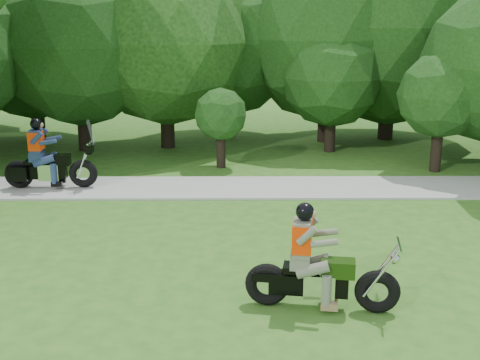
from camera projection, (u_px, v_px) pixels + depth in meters
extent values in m
plane|color=#2E621C|center=(314.00, 340.00, 8.55)|extent=(100.00, 100.00, 0.00)
cube|color=#979792|center=(277.00, 188.00, 16.28)|extent=(60.00, 2.20, 0.06)
cylinder|color=black|center=(221.00, 149.00, 18.50)|extent=(0.28, 0.28, 1.14)
sphere|color=#18340F|center=(221.00, 114.00, 18.22)|extent=(1.62, 1.62, 1.62)
cylinder|color=black|center=(38.00, 116.00, 22.81)|extent=(0.50, 0.50, 1.80)
sphere|color=#18340F|center=(31.00, 40.00, 22.09)|extent=(5.94, 5.94, 5.94)
cylinder|color=black|center=(436.00, 148.00, 17.97)|extent=(0.33, 0.33, 1.47)
sphere|color=#18340F|center=(441.00, 95.00, 17.57)|extent=(2.55, 2.55, 2.55)
cylinder|color=black|center=(325.00, 118.00, 22.44)|extent=(0.50, 0.50, 1.80)
sphere|color=#18340F|center=(327.00, 39.00, 21.70)|extent=(6.08, 6.08, 6.08)
cylinder|color=black|center=(386.00, 116.00, 22.93)|extent=(0.57, 0.57, 1.80)
sphere|color=#18340F|center=(392.00, 27.00, 22.09)|extent=(7.31, 7.31, 7.31)
cylinder|color=black|center=(330.00, 131.00, 20.73)|extent=(0.37, 0.37, 1.45)
sphere|color=#18340F|center=(332.00, 77.00, 20.26)|extent=(3.43, 3.43, 3.43)
cylinder|color=black|center=(228.00, 114.00, 23.39)|extent=(0.48, 0.48, 1.80)
sphere|color=#18340F|center=(228.00, 42.00, 22.69)|extent=(5.61, 5.61, 5.61)
cylinder|color=black|center=(167.00, 122.00, 21.38)|extent=(0.49, 0.49, 1.80)
sphere|color=#153D11|center=(165.00, 42.00, 20.67)|extent=(5.80, 5.80, 5.80)
cylinder|color=black|center=(85.00, 125.00, 20.91)|extent=(0.48, 0.48, 1.80)
sphere|color=#18340F|center=(79.00, 46.00, 20.22)|extent=(5.53, 5.53, 5.53)
torus|color=black|center=(267.00, 284.00, 9.54)|extent=(0.73, 0.31, 0.71)
torus|color=black|center=(377.00, 292.00, 9.29)|extent=(0.73, 0.31, 0.71)
cube|color=black|center=(308.00, 284.00, 9.43)|extent=(1.26, 0.44, 0.32)
cube|color=silver|center=(319.00, 285.00, 9.40)|extent=(0.53, 0.42, 0.40)
cube|color=black|center=(338.00, 268.00, 9.29)|extent=(0.57, 0.38, 0.26)
cube|color=black|center=(300.00, 268.00, 9.38)|extent=(0.57, 0.40, 0.10)
cylinder|color=silver|center=(381.00, 271.00, 9.19)|extent=(0.55, 0.13, 0.84)
cylinder|color=silver|center=(399.00, 245.00, 9.04)|extent=(0.14, 0.64, 0.04)
cube|color=#5A5F4D|center=(300.00, 260.00, 9.35)|extent=(0.36, 0.43, 0.24)
cube|color=#5A5F4D|center=(302.00, 238.00, 9.25)|extent=(0.33, 0.46, 0.57)
cube|color=#FF3605|center=(302.00, 237.00, 9.24)|extent=(0.36, 0.50, 0.44)
sphere|color=black|center=(305.00, 212.00, 9.14)|extent=(0.28, 0.28, 0.28)
torus|color=black|center=(19.00, 174.00, 16.03)|extent=(0.78, 0.25, 0.77)
torus|color=black|center=(83.00, 173.00, 16.10)|extent=(0.78, 0.25, 0.77)
cube|color=black|center=(43.00, 172.00, 16.04)|extent=(1.23, 0.31, 0.35)
cube|color=silver|center=(50.00, 172.00, 16.05)|extent=(0.54, 0.39, 0.44)
cube|color=black|center=(59.00, 160.00, 15.98)|extent=(0.58, 0.35, 0.29)
cube|color=black|center=(37.00, 162.00, 15.96)|extent=(0.58, 0.37, 0.11)
cylinder|color=silver|center=(84.00, 159.00, 16.01)|extent=(0.44, 0.06, 0.98)
cylinder|color=silver|center=(90.00, 142.00, 15.89)|extent=(0.07, 0.70, 0.04)
cube|color=black|center=(18.00, 174.00, 15.78)|extent=(0.47, 0.15, 0.37)
cube|color=black|center=(24.00, 170.00, 16.25)|extent=(0.47, 0.15, 0.37)
cube|color=navy|center=(37.00, 156.00, 15.92)|extent=(0.34, 0.43, 0.26)
cube|color=navy|center=(36.00, 141.00, 15.82)|extent=(0.30, 0.47, 0.61)
cube|color=#FF3605|center=(36.00, 140.00, 15.82)|extent=(0.34, 0.52, 0.48)
sphere|color=black|center=(36.00, 124.00, 15.71)|extent=(0.31, 0.31, 0.31)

